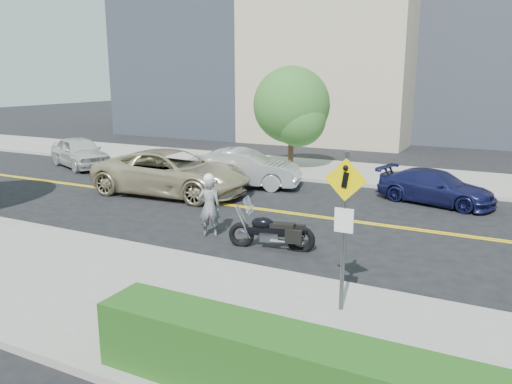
{
  "coord_description": "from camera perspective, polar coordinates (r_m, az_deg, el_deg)",
  "views": [
    {
      "loc": [
        6.7,
        -14.75,
        4.44
      ],
      "look_at": [
        0.39,
        -2.35,
        1.2
      ],
      "focal_mm": 35.0,
      "sensor_mm": 36.0,
      "label": 1
    }
  ],
  "objects": [
    {
      "name": "parked_car_white",
      "position": [
        26.37,
        -19.49,
        4.31
      ],
      "size": [
        4.74,
        3.39,
        1.5
      ],
      "primitive_type": "imported",
      "rotation": [
        0.0,
        0.0,
        1.16
      ],
      "color": "silver",
      "rests_on": "ground"
    },
    {
      "name": "motorcycle",
      "position": [
        13.04,
        1.8,
        -3.66
      ],
      "size": [
        2.32,
        1.15,
        1.36
      ],
      "primitive_type": null,
      "rotation": [
        0.0,
        0.0,
        0.22
      ],
      "color": "black",
      "rests_on": "ground"
    },
    {
      "name": "tree_far_a",
      "position": [
        23.8,
        4.08,
        9.88
      ],
      "size": [
        3.6,
        3.6,
        4.92
      ],
      "rotation": [
        0.0,
        0.0,
        0.16
      ],
      "color": "#382619",
      "rests_on": "ground"
    },
    {
      "name": "sidewalk_far",
      "position": [
        23.65,
        10.02,
        2.27
      ],
      "size": [
        60.0,
        5.0,
        0.15
      ],
      "primitive_type": "cube",
      "color": "#9E9B91",
      "rests_on": "ground_plane"
    },
    {
      "name": "parked_car_blue",
      "position": [
        18.83,
        19.83,
        0.54
      ],
      "size": [
        4.39,
        2.64,
        1.19
      ],
      "primitive_type": "imported",
      "rotation": [
        0.0,
        0.0,
        1.32
      ],
      "color": "navy",
      "rests_on": "ground"
    },
    {
      "name": "suv",
      "position": [
        19.33,
        -9.57,
        2.21
      ],
      "size": [
        6.24,
        3.14,
        1.69
      ],
      "primitive_type": "imported",
      "rotation": [
        0.0,
        0.0,
        1.63
      ],
      "color": "#C5B690",
      "rests_on": "ground"
    },
    {
      "name": "ground_plane",
      "position": [
        16.8,
        2.44,
        -2.23
      ],
      "size": [
        120.0,
        120.0,
        0.0
      ],
      "primitive_type": "plane",
      "color": "black",
      "rests_on": "ground"
    },
    {
      "name": "pedestrian_sign",
      "position": [
        9.15,
        10.07,
        -2.83
      ],
      "size": [
        0.78,
        0.08,
        3.0
      ],
      "color": "#4C4C51",
      "rests_on": "sidewalk_near"
    },
    {
      "name": "motorcyclist",
      "position": [
        14.08,
        -5.36,
        -1.5
      ],
      "size": [
        0.74,
        0.65,
        1.81
      ],
      "rotation": [
        0.0,
        0.0,
        3.63
      ],
      "color": "#9C9CA0",
      "rests_on": "ground"
    },
    {
      "name": "parked_car_silver",
      "position": [
        20.39,
        -1.49,
        2.72
      ],
      "size": [
        4.9,
        2.7,
        1.53
      ],
      "primitive_type": "imported",
      "rotation": [
        0.0,
        0.0,
        1.82
      ],
      "color": "#B9BEC1",
      "rests_on": "ground"
    },
    {
      "name": "sidewalk_near",
      "position": [
        10.8,
        -14.68,
        -11.2
      ],
      "size": [
        60.0,
        5.0,
        0.15
      ],
      "primitive_type": "cube",
      "color": "#9E9B91",
      "rests_on": "ground_plane"
    }
  ]
}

